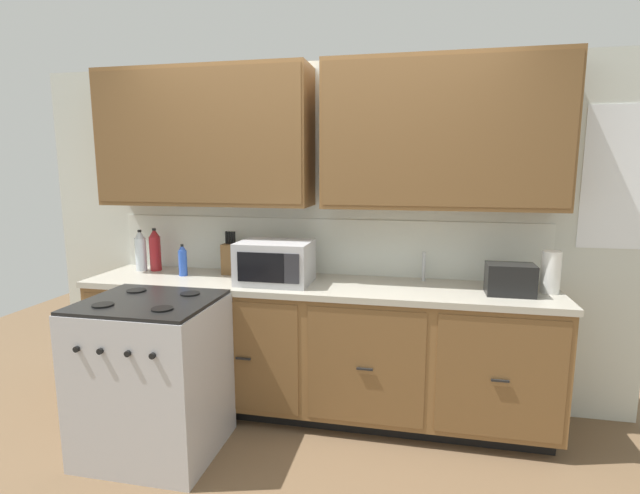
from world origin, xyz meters
The scene contains 12 objects.
ground_plane centered at (0.00, 0.00, 0.00)m, with size 8.00×8.00×0.00m, color brown.
wall_unit centered at (0.00, 0.50, 1.66)m, with size 4.31×0.40×2.42m.
counter_run centered at (0.00, 0.30, 0.48)m, with size 3.14×0.64×0.93m.
stove_range centered at (-0.84, -0.33, 0.47)m, with size 0.76×0.68×0.95m.
microwave centered at (-0.25, 0.25, 1.07)m, with size 0.48×0.37×0.28m.
toaster centered at (1.23, 0.25, 1.03)m, with size 0.28×0.18×0.19m.
knife_block centered at (-0.65, 0.46, 1.05)m, with size 0.11×0.14×0.31m.
sink_faucet centered at (0.72, 0.51, 1.03)m, with size 0.02×0.02×0.20m, color #B2B5BA.
paper_towel_roll centered at (1.48, 0.35, 1.06)m, with size 0.12×0.12×0.26m, color white.
bottle_blue centered at (-0.96, 0.32, 1.04)m, with size 0.06×0.06×0.23m.
bottle_red centered at (-1.24, 0.44, 1.09)m, with size 0.08×0.08×0.32m.
bottle_clear centered at (-1.35, 0.42, 1.08)m, with size 0.08×0.08×0.31m.
Camera 1 is at (0.68, -2.72, 1.69)m, focal length 26.58 mm.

